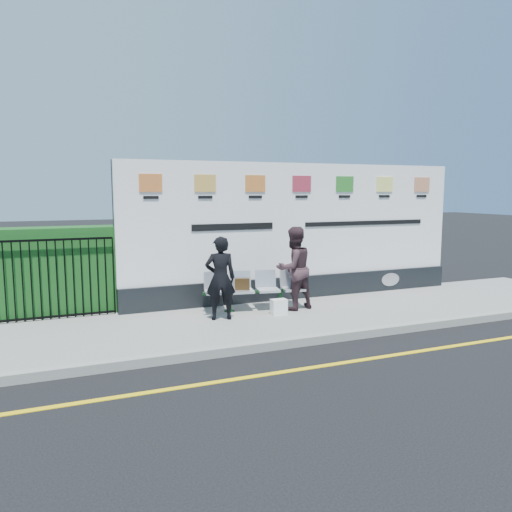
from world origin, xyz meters
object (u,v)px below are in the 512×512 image
(bench, at_px, (255,300))
(woman_left, at_px, (220,278))
(billboard, at_px, (299,240))
(woman_right, at_px, (294,268))

(bench, height_order, woman_left, woman_left)
(woman_left, bearing_deg, bench, -143.71)
(billboard, distance_m, woman_left, 2.60)
(billboard, xyz_separation_m, bench, (-1.39, -0.77, -1.08))
(billboard, bearing_deg, woman_right, -122.68)
(bench, distance_m, woman_left, 1.12)
(billboard, bearing_deg, bench, -150.94)
(bench, relative_size, woman_right, 1.19)
(woman_left, bearing_deg, billboard, -141.55)
(billboard, relative_size, bench, 3.97)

